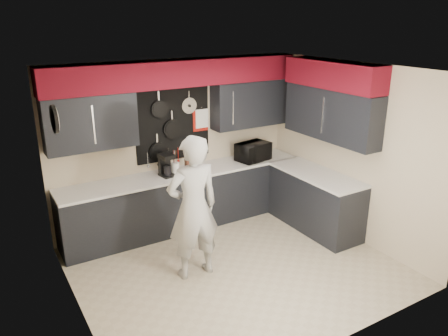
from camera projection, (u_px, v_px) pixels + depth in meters
ground at (235, 267)px, 5.86m from camera, size 4.00×4.00×0.00m
back_wall_assembly at (179, 100)px, 6.50m from camera, size 4.00×0.36×2.60m
right_wall_assembly at (334, 107)px, 6.33m from camera, size 0.36×3.50×2.60m
left_wall_assembly at (71, 207)px, 4.47m from camera, size 0.05×3.50×2.60m
base_cabinets at (223, 199)px, 6.87m from camera, size 3.95×2.20×0.92m
microwave at (253, 152)px, 7.20m from camera, size 0.60×0.46×0.30m
knife_block at (188, 165)px, 6.71m from camera, size 0.10×0.10×0.20m
utensil_crock at (175, 168)px, 6.64m from camera, size 0.13×0.13×0.16m
coffee_maker at (166, 164)px, 6.50m from camera, size 0.22×0.25×0.34m
person at (193, 208)px, 5.41m from camera, size 0.70×0.47×1.87m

